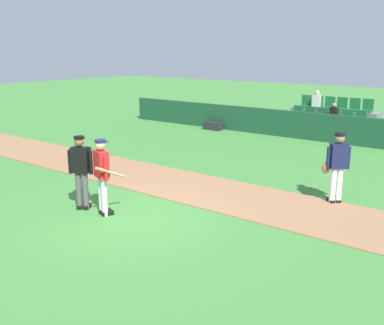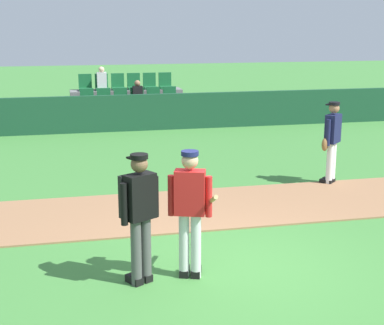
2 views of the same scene
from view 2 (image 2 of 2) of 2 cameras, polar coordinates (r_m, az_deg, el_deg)
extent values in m
plane|color=#42843A|center=(8.46, 3.75, -10.12)|extent=(80.00, 80.00, 0.00)
cube|color=#9E704C|center=(10.87, -0.22, -4.54)|extent=(28.00, 2.41, 0.03)
cube|color=#19472D|center=(18.68, -5.71, 4.82)|extent=(20.00, 0.16, 1.15)
cube|color=slate|center=(20.17, -6.19, 4.24)|extent=(3.90, 2.10, 0.30)
cube|color=slate|center=(19.70, -6.08, 5.05)|extent=(3.80, 0.85, 0.40)
cube|color=#196033|center=(19.45, -10.10, 5.55)|extent=(0.44, 0.40, 0.08)
cube|color=#196033|center=(19.64, -10.16, 6.36)|extent=(0.44, 0.08, 0.50)
cube|color=#196033|center=(19.49, -8.48, 5.63)|extent=(0.44, 0.40, 0.08)
cube|color=#196033|center=(19.67, -8.56, 6.43)|extent=(0.44, 0.08, 0.50)
cube|color=#196033|center=(19.53, -6.86, 5.70)|extent=(0.44, 0.40, 0.08)
cube|color=#196033|center=(19.72, -6.95, 6.50)|extent=(0.44, 0.08, 0.50)
cube|color=#196033|center=(19.60, -5.26, 5.76)|extent=(0.44, 0.40, 0.08)
cube|color=#196033|center=(19.78, -5.36, 6.56)|extent=(0.44, 0.08, 0.50)
cube|color=black|center=(19.61, -5.30, 6.65)|extent=(0.32, 0.22, 0.52)
sphere|color=#9E7051|center=(19.57, -5.32, 7.66)|extent=(0.20, 0.20, 0.20)
cube|color=#196033|center=(19.67, -3.66, 5.82)|extent=(0.44, 0.40, 0.08)
cube|color=#196033|center=(19.86, -3.77, 6.62)|extent=(0.44, 0.08, 0.50)
cube|color=#196033|center=(19.77, -2.08, 5.88)|extent=(0.44, 0.40, 0.08)
cube|color=#196033|center=(19.95, -2.20, 6.67)|extent=(0.44, 0.08, 0.50)
cube|color=slate|center=(20.48, -6.39, 6.49)|extent=(3.80, 0.85, 0.40)
cube|color=#196033|center=(20.25, -10.27, 6.99)|extent=(0.44, 0.40, 0.08)
cube|color=#196033|center=(20.44, -10.33, 7.76)|extent=(0.44, 0.08, 0.50)
cube|color=#196033|center=(20.28, -8.71, 7.06)|extent=(0.44, 0.40, 0.08)
cube|color=#196033|center=(20.47, -8.78, 7.82)|extent=(0.44, 0.08, 0.50)
cube|color=silver|center=(20.30, -8.75, 7.92)|extent=(0.32, 0.22, 0.52)
sphere|color=beige|center=(20.27, -8.78, 8.90)|extent=(0.20, 0.20, 0.20)
cube|color=#196033|center=(20.32, -7.15, 7.13)|extent=(0.44, 0.40, 0.08)
cube|color=#196033|center=(20.52, -7.23, 7.89)|extent=(0.44, 0.08, 0.50)
cube|color=#196033|center=(20.38, -5.60, 7.19)|extent=(0.44, 0.40, 0.08)
cube|color=#196033|center=(20.58, -5.69, 7.94)|extent=(0.44, 0.08, 0.50)
cube|color=#196033|center=(20.46, -4.06, 7.24)|extent=(0.44, 0.40, 0.08)
cube|color=#196033|center=(20.65, -4.16, 7.99)|extent=(0.44, 0.08, 0.50)
cube|color=#196033|center=(20.55, -2.53, 7.29)|extent=(0.44, 0.40, 0.08)
cube|color=#196033|center=(20.74, -2.65, 8.04)|extent=(0.44, 0.08, 0.50)
cylinder|color=silver|center=(7.99, -0.78, -8.07)|extent=(0.14, 0.14, 0.90)
cylinder|color=silver|center=(7.97, 0.38, -8.12)|extent=(0.14, 0.14, 0.90)
cube|color=black|center=(8.20, -0.71, -10.51)|extent=(0.20, 0.28, 0.10)
cube|color=black|center=(8.18, 0.42, -10.56)|extent=(0.20, 0.28, 0.10)
cube|color=red|center=(7.73, -0.20, -2.92)|extent=(0.45, 0.34, 0.60)
cylinder|color=red|center=(7.78, -2.04, -3.21)|extent=(0.09, 0.09, 0.55)
cylinder|color=red|center=(7.72, 1.64, -3.33)|extent=(0.09, 0.09, 0.55)
sphere|color=tan|center=(7.62, -0.21, 0.18)|extent=(0.22, 0.22, 0.22)
cylinder|color=#191E4C|center=(7.60, -0.21, 0.92)|extent=(0.23, 0.23, 0.06)
cube|color=#191E4C|center=(7.70, -0.12, 0.86)|extent=(0.21, 0.17, 0.02)
cylinder|color=tan|center=(7.85, 1.70, -3.82)|extent=(0.09, 0.80, 0.41)
cylinder|color=#4C4C4C|center=(7.79, -5.44, -8.71)|extent=(0.14, 0.14, 0.90)
cylinder|color=#4C4C4C|center=(7.88, -4.49, -8.43)|extent=(0.14, 0.14, 0.90)
cube|color=black|center=(7.99, -5.63, -11.24)|extent=(0.23, 0.29, 0.10)
cube|color=black|center=(8.08, -4.70, -10.94)|extent=(0.23, 0.29, 0.10)
cube|color=black|center=(7.58, -5.07, -3.31)|extent=(0.46, 0.39, 0.60)
cylinder|color=black|center=(7.46, -6.61, -4.04)|extent=(0.09, 0.09, 0.55)
cylinder|color=black|center=(7.74, -3.58, -3.32)|extent=(0.09, 0.09, 0.55)
sphere|color=brown|center=(7.47, -5.14, -0.15)|extent=(0.22, 0.22, 0.22)
cylinder|color=black|center=(7.44, -5.16, 0.59)|extent=(0.23, 0.23, 0.06)
cube|color=black|center=(7.53, -5.61, 0.50)|extent=(0.22, 0.19, 0.02)
cube|color=black|center=(7.68, -5.65, -3.10)|extent=(0.42, 0.28, 0.56)
cylinder|color=white|center=(12.75, 13.20, -0.14)|extent=(0.14, 0.14, 0.90)
cylinder|color=white|center=(12.90, 13.46, -0.01)|extent=(0.14, 0.14, 0.90)
cube|color=black|center=(12.87, 12.85, -1.84)|extent=(0.26, 0.27, 0.10)
cube|color=black|center=(13.02, 13.12, -1.68)|extent=(0.26, 0.27, 0.10)
cube|color=#191E47|center=(12.67, 13.52, 3.22)|extent=(0.44, 0.43, 0.60)
cylinder|color=#191E47|center=(12.45, 13.08, 2.83)|extent=(0.09, 0.09, 0.55)
cylinder|color=#191E47|center=(12.91, 13.92, 3.16)|extent=(0.09, 0.09, 0.55)
sphere|color=#9E7051|center=(12.61, 13.62, 5.14)|extent=(0.22, 0.22, 0.22)
cylinder|color=black|center=(12.59, 13.65, 5.59)|extent=(0.23, 0.23, 0.06)
cube|color=black|center=(12.63, 13.22, 5.50)|extent=(0.21, 0.21, 0.02)
ellipsoid|color=brown|center=(12.50, 12.77, 1.72)|extent=(0.23, 0.22, 0.28)
camera|label=1|loc=(8.99, 72.61, 5.91)|focal=41.38mm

